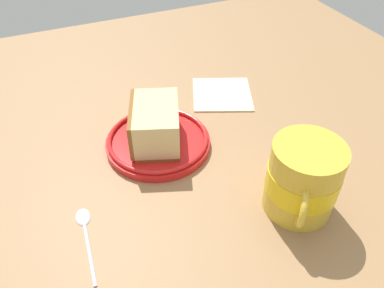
% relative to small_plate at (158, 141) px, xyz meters
% --- Properties ---
extents(ground_plane, '(1.14, 1.14, 0.04)m').
position_rel_small_plate_xyz_m(ground_plane, '(0.06, -0.06, -0.03)').
color(ground_plane, '#936D47').
extents(small_plate, '(0.17, 0.17, 0.02)m').
position_rel_small_plate_xyz_m(small_plate, '(0.00, 0.00, 0.00)').
color(small_plate, red).
rests_on(small_plate, ground_plane).
extents(cake_slice, '(0.10, 0.12, 0.06)m').
position_rel_small_plate_xyz_m(cake_slice, '(-0.00, 0.00, 0.03)').
color(cake_slice, brown).
rests_on(cake_slice, small_plate).
extents(tea_mug, '(0.09, 0.11, 0.10)m').
position_rel_small_plate_xyz_m(tea_mug, '(0.13, -0.19, 0.04)').
color(tea_mug, gold).
rests_on(tea_mug, ground_plane).
extents(teaspoon, '(0.02, 0.12, 0.01)m').
position_rel_small_plate_xyz_m(teaspoon, '(-0.14, -0.12, -0.01)').
color(teaspoon, silver).
rests_on(teaspoon, ground_plane).
extents(folded_napkin, '(0.14, 0.14, 0.01)m').
position_rel_small_plate_xyz_m(folded_napkin, '(0.16, 0.09, -0.01)').
color(folded_napkin, beige).
rests_on(folded_napkin, ground_plane).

